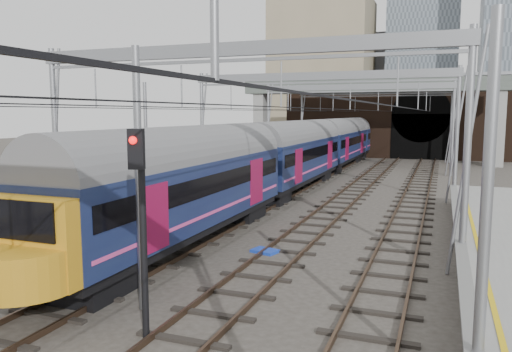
% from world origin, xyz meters
% --- Properties ---
extents(ground, '(160.00, 160.00, 0.00)m').
position_xyz_m(ground, '(0.00, 0.00, 0.00)').
color(ground, '#38332D').
rests_on(ground, ground).
extents(tracks, '(14.40, 80.00, 0.22)m').
position_xyz_m(tracks, '(0.00, 15.00, 0.02)').
color(tracks, '#4C3828').
rests_on(tracks, ground).
extents(overhead_line, '(16.80, 80.00, 8.00)m').
position_xyz_m(overhead_line, '(0.00, 21.49, 6.57)').
color(overhead_line, gray).
rests_on(overhead_line, ground).
extents(retaining_wall, '(28.00, 2.75, 9.00)m').
position_xyz_m(retaining_wall, '(1.40, 51.93, 4.33)').
color(retaining_wall, '#2F1E15').
rests_on(retaining_wall, ground).
extents(overbridge, '(28.00, 3.00, 9.25)m').
position_xyz_m(overbridge, '(0.00, 46.00, 7.27)').
color(overbridge, gray).
rests_on(overbridge, ground).
extents(city_skyline, '(37.50, 27.50, 60.00)m').
position_xyz_m(city_skyline, '(2.73, 70.48, 17.09)').
color(city_skyline, tan).
rests_on(city_skyline, ground).
extents(train_main, '(2.79, 64.43, 4.80)m').
position_xyz_m(train_main, '(-2.00, 32.16, 2.48)').
color(train_main, black).
rests_on(train_main, ground).
extents(train_second, '(2.64, 30.55, 4.59)m').
position_xyz_m(train_second, '(-6.00, 24.23, 2.39)').
color(train_second, black).
rests_on(train_second, ground).
extents(signal_near_centre, '(0.39, 0.47, 4.94)m').
position_xyz_m(signal_near_centre, '(1.12, 0.37, 3.11)').
color(signal_near_centre, black).
rests_on(signal_near_centre, ground).
extents(equip_cover_b, '(0.85, 0.63, 0.10)m').
position_xyz_m(equip_cover_b, '(-2.04, 3.57, 0.05)').
color(equip_cover_b, '#193DBE').
rests_on(equip_cover_b, ground).
extents(equip_cover_c, '(1.10, 0.90, 0.11)m').
position_xyz_m(equip_cover_c, '(1.28, 8.35, 0.06)').
color(equip_cover_c, '#193DBE').
rests_on(equip_cover_c, ground).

